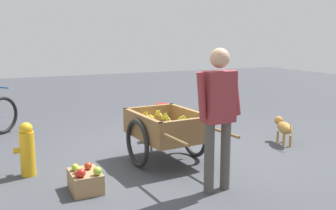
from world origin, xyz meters
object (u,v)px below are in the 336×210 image
object	(u,v)px
fruit_cart	(166,130)
plastic_bucket	(162,110)
dog	(284,127)
fire_hydrant	(27,149)
vendor_person	(219,108)
mixed_fruit_crate	(85,180)

from	to	relation	value
fruit_cart	plastic_bucket	distance (m)	2.96
dog	plastic_bucket	world-z (taller)	dog
fruit_cart	fire_hydrant	world-z (taller)	fruit_cart
vendor_person	mixed_fruit_crate	size ratio (longest dim) A/B	3.58
mixed_fruit_crate	dog	bearing A→B (deg)	-80.98
fire_hydrant	vendor_person	bearing A→B (deg)	-127.13
plastic_bucket	mixed_fruit_crate	size ratio (longest dim) A/B	0.64
dog	fruit_cart	bearing A→B (deg)	89.95
dog	plastic_bucket	xyz separation A→B (m)	(2.70, 0.88, -0.13)
fire_hydrant	mixed_fruit_crate	bearing A→B (deg)	-146.38
plastic_bucket	mixed_fruit_crate	xyz separation A→B (m)	(-3.22, 2.42, -0.01)
fruit_cart	plastic_bucket	size ratio (longest dim) A/B	5.97
fruit_cart	dog	xyz separation A→B (m)	(-0.00, -2.06, -0.17)
vendor_person	plastic_bucket	distance (m)	4.07
vendor_person	dog	xyz separation A→B (m)	(1.14, -1.98, -0.67)
fruit_cart	plastic_bucket	bearing A→B (deg)	-23.56
vendor_person	mixed_fruit_crate	world-z (taller)	vendor_person
vendor_person	plastic_bucket	world-z (taller)	vendor_person
vendor_person	fire_hydrant	world-z (taller)	vendor_person
dog	fire_hydrant	bearing A→B (deg)	86.14
fruit_cart	vendor_person	distance (m)	1.25
vendor_person	fruit_cart	bearing A→B (deg)	4.10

